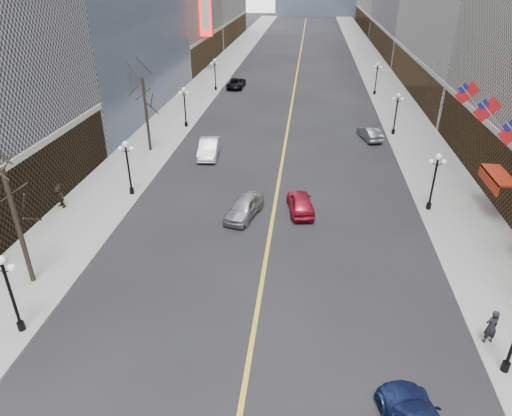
% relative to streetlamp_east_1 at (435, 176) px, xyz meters
% --- Properties ---
extents(sidewalk_east, '(6.00, 230.00, 0.15)m').
position_rel_streetlamp_east_1_xyz_m(sidewalk_east, '(2.20, 40.00, -2.83)').
color(sidewalk_east, gray).
rests_on(sidewalk_east, ground).
extents(sidewalk_west, '(6.00, 230.00, 0.15)m').
position_rel_streetlamp_east_1_xyz_m(sidewalk_west, '(-25.80, 40.00, -2.83)').
color(sidewalk_west, gray).
rests_on(sidewalk_west, ground).
extents(lane_line, '(0.25, 200.00, 0.02)m').
position_rel_streetlamp_east_1_xyz_m(lane_line, '(-11.80, 50.00, -2.89)').
color(lane_line, gold).
rests_on(lane_line, ground).
extents(streetlamp_east_1, '(1.26, 0.44, 4.52)m').
position_rel_streetlamp_east_1_xyz_m(streetlamp_east_1, '(0.00, 0.00, 0.00)').
color(streetlamp_east_1, black).
rests_on(streetlamp_east_1, sidewalk_east).
extents(streetlamp_east_2, '(1.26, 0.44, 4.52)m').
position_rel_streetlamp_east_1_xyz_m(streetlamp_east_2, '(0.00, 18.00, 0.00)').
color(streetlamp_east_2, black).
rests_on(streetlamp_east_2, sidewalk_east).
extents(streetlamp_east_3, '(1.26, 0.44, 4.52)m').
position_rel_streetlamp_east_1_xyz_m(streetlamp_east_3, '(0.00, 36.00, 0.00)').
color(streetlamp_east_3, black).
rests_on(streetlamp_east_3, sidewalk_east).
extents(streetlamp_west_0, '(1.26, 0.44, 4.52)m').
position_rel_streetlamp_east_1_xyz_m(streetlamp_west_0, '(-23.60, -16.00, 0.00)').
color(streetlamp_west_0, black).
rests_on(streetlamp_west_0, sidewalk_west).
extents(streetlamp_west_1, '(1.26, 0.44, 4.52)m').
position_rel_streetlamp_east_1_xyz_m(streetlamp_west_1, '(-23.60, 0.00, 0.00)').
color(streetlamp_west_1, black).
rests_on(streetlamp_west_1, sidewalk_west).
extents(streetlamp_west_2, '(1.26, 0.44, 4.52)m').
position_rel_streetlamp_east_1_xyz_m(streetlamp_west_2, '(-23.60, 18.00, 0.00)').
color(streetlamp_west_2, black).
rests_on(streetlamp_west_2, sidewalk_west).
extents(streetlamp_west_3, '(1.26, 0.44, 4.52)m').
position_rel_streetlamp_east_1_xyz_m(streetlamp_west_3, '(-23.60, 36.00, 0.00)').
color(streetlamp_west_3, black).
rests_on(streetlamp_west_3, sidewalk_west).
extents(flag_4, '(2.87, 0.12, 2.87)m').
position_rel_streetlamp_east_1_xyz_m(flag_4, '(3.51, 2.00, 4.39)').
color(flag_4, '#B2B2B7').
rests_on(flag_4, ground).
extents(flag_5, '(2.87, 0.12, 2.87)m').
position_rel_streetlamp_east_1_xyz_m(flag_5, '(3.51, 7.00, 4.39)').
color(flag_5, '#B2B2B7').
rests_on(flag_5, ground).
extents(awning_c, '(1.40, 4.00, 0.93)m').
position_rel_streetlamp_east_1_xyz_m(awning_c, '(4.30, -0.00, 0.18)').
color(awning_c, '#992610').
rests_on(awning_c, ground).
extents(tree_west_near, '(3.60, 3.60, 7.92)m').
position_rel_streetlamp_east_1_xyz_m(tree_west_near, '(-25.30, -12.00, 3.34)').
color(tree_west_near, '#2D231C').
rests_on(tree_west_near, sidewalk_west).
extents(tree_west_far, '(3.60, 3.60, 7.92)m').
position_rel_streetlamp_east_1_xyz_m(tree_west_far, '(-25.30, 10.00, 3.34)').
color(tree_west_far, '#2D231C').
rests_on(tree_west_far, sidewalk_west).
extents(car_nb_near, '(2.94, 4.86, 1.55)m').
position_rel_streetlamp_east_1_xyz_m(car_nb_near, '(-13.97, -2.51, -2.13)').
color(car_nb_near, '#94959B').
rests_on(car_nb_near, ground).
extents(car_nb_mid, '(2.20, 5.20, 1.67)m').
position_rel_streetlamp_east_1_xyz_m(car_nb_mid, '(-19.09, 9.36, -2.07)').
color(car_nb_mid, silver).
rests_on(car_nb_mid, ground).
extents(car_nb_far, '(2.50, 5.19, 1.43)m').
position_rel_streetlamp_east_1_xyz_m(car_nb_far, '(-20.80, 38.07, -2.19)').
color(car_nb_far, black).
rests_on(car_nb_far, ground).
extents(car_sb_mid, '(2.49, 4.67, 1.51)m').
position_rel_streetlamp_east_1_xyz_m(car_sb_mid, '(-9.80, -1.24, -2.15)').
color(car_sb_mid, maroon).
rests_on(car_sb_mid, ground).
extents(car_sb_far, '(2.55, 4.46, 1.39)m').
position_rel_streetlamp_east_1_xyz_m(car_sb_far, '(-2.80, 16.18, -2.21)').
color(car_sb_far, '#53585C').
rests_on(car_sb_far, ground).
extents(ped_ne_corner, '(0.83, 0.69, 1.95)m').
position_rel_streetlamp_east_1_xyz_m(ped_ne_corner, '(-0.20, -14.18, -1.78)').
color(ped_ne_corner, black).
rests_on(ped_ne_corner, sidewalk_east).
extents(ped_west_far, '(1.69, 1.39, 1.85)m').
position_rel_streetlamp_east_1_xyz_m(ped_west_far, '(-28.20, -2.83, -1.83)').
color(ped_west_far, black).
rests_on(ped_west_far, sidewalk_west).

